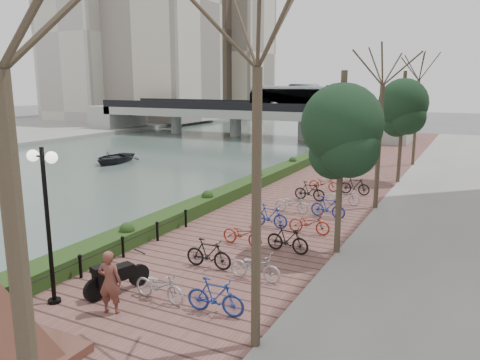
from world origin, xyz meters
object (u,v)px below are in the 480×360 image
Objects in this scene: pedestrian at (110,282)px; lamppost at (45,191)px; boat at (114,158)px; motorcycle at (117,275)px.

lamppost is at bearing -9.12° from pedestrian.
lamppost is 27.11m from boat.
lamppost is at bearing -57.32° from boat.
lamppost is 2.51× the size of pedestrian.
boat is at bearing 149.39° from motorcycle.
motorcycle is 1.03× the size of pedestrian.
motorcycle is (1.19, 1.29, -2.65)m from lamppost.
lamppost is 3.18m from motorcycle.
pedestrian reaches higher than motorcycle.
lamppost reaches higher than pedestrian.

